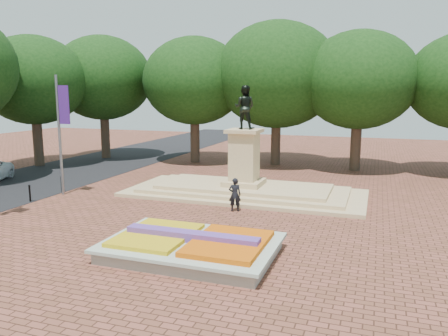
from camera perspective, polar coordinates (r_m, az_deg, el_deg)
name	(u,v)px	position (r m, az deg, el deg)	size (l,w,h in m)	color
ground	(189,236)	(18.79, -4.58, -8.84)	(90.00, 90.00, 0.00)	brown
asphalt_street	(7,187)	(31.38, -26.44, -2.20)	(9.00, 90.00, 0.02)	black
flower_bed	(192,246)	(16.54, -4.16, -10.09)	(6.30, 4.30, 0.91)	gray
monument	(244,180)	(25.82, 2.63, -1.60)	(14.00, 6.00, 6.40)	tan
tree_row_back	(312,83)	(34.59, 11.40, 10.78)	(44.80, 8.80, 10.43)	#3C2920
pedestrian	(235,195)	(22.27, 1.42, -3.50)	(0.63, 0.41, 1.73)	black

